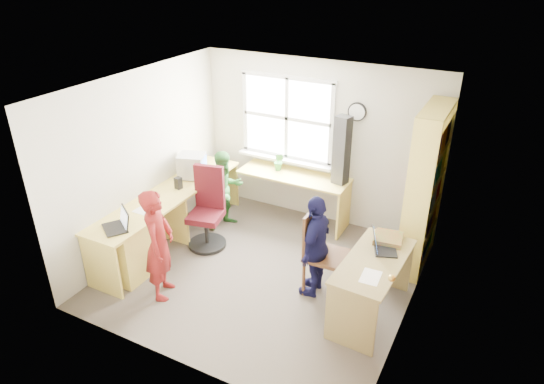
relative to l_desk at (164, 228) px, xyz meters
The scene contains 19 objects.
room 1.57m from the l_desk, 16.12° to the left, with size 3.64×3.44×2.44m.
l_desk is the anchor object (origin of this frame).
right_desk 2.74m from the l_desk, ahead, with size 0.64×1.29×0.73m.
bookshelf 3.35m from the l_desk, 26.43° to the left, with size 0.30×1.02×2.10m.
swivel_chair 0.64m from the l_desk, 62.57° to the left, with size 0.63×0.63×1.13m.
wooden_chair 2.08m from the l_desk, ahead, with size 0.47×0.47×1.06m.
crt_monitor 1.08m from the l_desk, 102.10° to the left, with size 0.45×0.42×0.35m.
laptop_left 0.72m from the l_desk, 102.67° to the right, with size 0.44×0.42×0.23m.
laptop_right 2.78m from the l_desk, ahead, with size 0.37×0.40×0.23m.
speaker_a 0.70m from the l_desk, 105.92° to the left, with size 0.10×0.10×0.17m.
speaker_b 1.19m from the l_desk, 99.02° to the left, with size 0.09×0.09×0.17m.
cd_tower 2.60m from the l_desk, 45.39° to the left, with size 0.23×0.21×0.98m.
game_box 2.85m from the l_desk, 12.64° to the left, with size 0.35×0.35×0.06m.
paper_a 0.36m from the l_desk, 149.61° to the right, with size 0.20×0.29×0.00m.
paper_b 2.81m from the l_desk, ahead, with size 0.20×0.28×0.00m.
potted_plant 1.97m from the l_desk, 65.62° to the left, with size 0.15×0.12×0.28m, color #337F38.
person_red 0.79m from the l_desk, 53.98° to the right, with size 0.50×0.33×1.37m, color maroon.
person_green 1.14m from the l_desk, 77.21° to the left, with size 0.57×0.44×1.17m, color #31762F.
person_navy 2.04m from the l_desk, ahead, with size 0.75×0.31×1.28m, color #13133C.
Camera 1 is at (2.44, -4.45, 3.72)m, focal length 32.00 mm.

